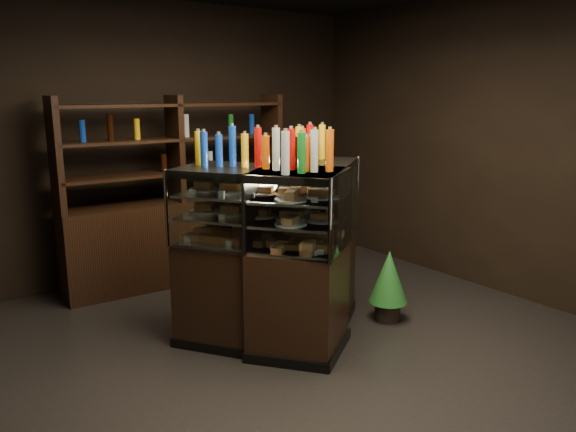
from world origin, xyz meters
The scene contains 7 objects.
ground centered at (0.00, 0.00, 0.00)m, with size 5.00×5.00×0.00m, color black.
room_shell centered at (0.00, 0.00, 1.94)m, with size 5.02×5.02×3.01m.
display_case centered at (0.03, 0.18, 0.49)m, with size 1.80×1.49×1.47m.
food_display centered at (0.03, 0.18, 1.11)m, with size 1.38×1.10×0.45m.
bottles_top centered at (0.03, 0.19, 1.60)m, with size 1.20×0.96×0.30m.
potted_conifer centered at (1.01, -0.06, 0.42)m, with size 0.35×0.35×0.74m.
back_shelving centered at (-0.04, 2.05, 0.61)m, with size 2.46×0.52×2.00m.
Camera 1 is at (-2.55, -3.40, 2.05)m, focal length 35.00 mm.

